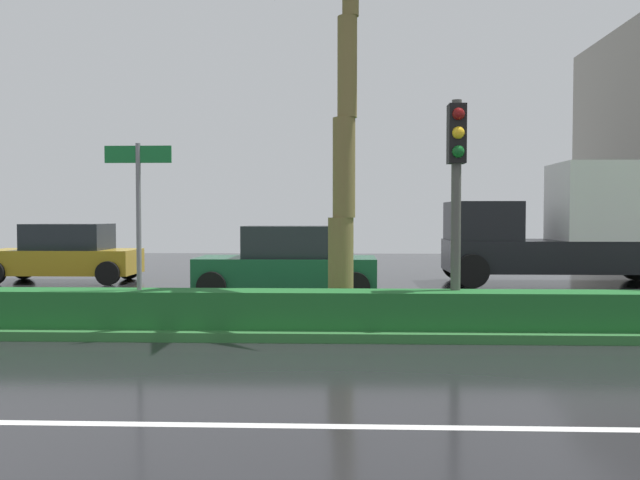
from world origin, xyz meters
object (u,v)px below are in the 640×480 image
traffic_signal_median_right (456,171)px  street_name_sign (139,209)px  car_in_traffic_second (65,254)px  car_in_traffic_third (288,263)px  box_truck_lead (562,230)px

traffic_signal_median_right → street_name_sign: bearing=-178.4°
street_name_sign → car_in_traffic_second: (-4.90, 8.56, -1.25)m
car_in_traffic_second → car_in_traffic_third: bearing=154.3°
street_name_sign → car_in_traffic_third: size_ratio=0.70×
car_in_traffic_third → box_truck_lead: size_ratio=0.67×
car_in_traffic_second → car_in_traffic_third: size_ratio=1.00×
car_in_traffic_second → box_truck_lead: size_ratio=0.67×
car_in_traffic_second → box_truck_lead: 14.52m
traffic_signal_median_right → box_truck_lead: size_ratio=0.58×
traffic_signal_median_right → street_name_sign: (-5.19, -0.15, -0.62)m
car_in_traffic_third → box_truck_lead: 8.30m
traffic_signal_median_right → box_truck_lead: 9.54m
traffic_signal_median_right → box_truck_lead: traffic_signal_median_right is taller
traffic_signal_median_right → car_in_traffic_second: 13.27m
car_in_traffic_second → box_truck_lead: box_truck_lead is taller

